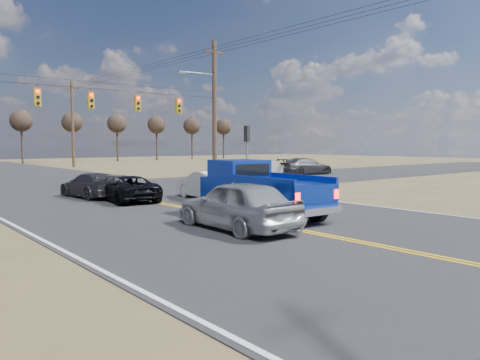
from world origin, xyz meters
TOP-DOWN VIEW (x-y plane):
  - ground at (0.00, 0.00)m, footprint 160.00×160.00m
  - road_main at (0.00, 10.00)m, footprint 14.00×120.00m
  - road_cross at (0.00, 18.00)m, footprint 120.00×12.00m
  - signal_gantry at (0.50, 17.79)m, footprint 19.60×4.83m
  - utility_poles at (0.00, 17.00)m, footprint 19.60×58.32m
  - treeline at (0.00, 26.96)m, footprint 87.00×117.80m
  - pickup_truck at (0.92, 4.17)m, footprint 2.49×5.78m
  - silver_suv at (-1.39, 2.68)m, footprint 2.06×4.84m
  - black_suv at (-0.80, 11.84)m, footprint 2.54×4.67m
  - white_car_queue at (2.67, 10.00)m, footprint 1.98×4.47m
  - dgrey_car_queue at (-1.52, 14.42)m, footprint 2.13×4.56m
  - cross_car_east_near at (16.47, 20.43)m, footprint 1.56×4.18m
  - cross_car_east_far at (20.20, 19.48)m, footprint 2.78×5.42m

SIDE VIEW (x-z plane):
  - ground at x=0.00m, z-range 0.00..0.00m
  - road_main at x=0.00m, z-range -0.01..0.01m
  - road_cross at x=0.00m, z-range -0.01..0.01m
  - black_suv at x=-0.80m, z-range 0.00..1.24m
  - dgrey_car_queue at x=-1.52m, z-range 0.00..1.29m
  - cross_car_east_near at x=16.47m, z-range 0.00..1.36m
  - white_car_queue at x=2.67m, z-range 0.00..1.43m
  - cross_car_east_far at x=20.20m, z-range 0.00..1.51m
  - silver_suv at x=-1.39m, z-range 0.00..1.63m
  - pickup_truck at x=0.92m, z-range -0.03..2.10m
  - signal_gantry at x=0.50m, z-range 0.06..10.06m
  - utility_poles at x=0.00m, z-range 0.23..10.23m
  - treeline at x=0.00m, z-range 2.00..9.40m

